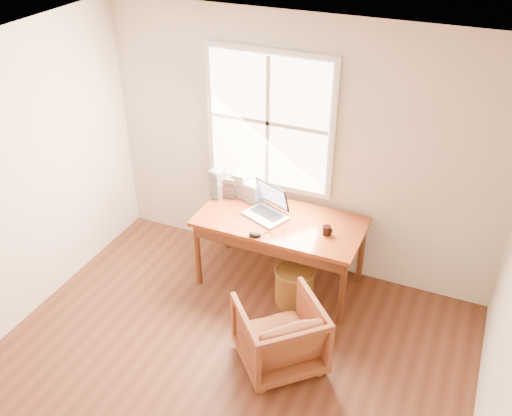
# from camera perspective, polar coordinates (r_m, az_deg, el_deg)

# --- Properties ---
(room_shell) EXTENTS (4.04, 4.54, 2.64)m
(room_shell) POSITION_cam_1_polar(r_m,az_deg,el_deg) (3.93, -6.44, -6.10)
(room_shell) COLOR #572E1D
(room_shell) RESTS_ON ground
(desk) EXTENTS (1.60, 0.80, 0.04)m
(desk) POSITION_cam_1_polar(r_m,az_deg,el_deg) (5.47, 2.47, -1.39)
(desk) COLOR brown
(desk) RESTS_ON room_shell
(armchair) EXTENTS (0.95, 0.95, 0.62)m
(armchair) POSITION_cam_1_polar(r_m,az_deg,el_deg) (4.89, 2.40, -12.47)
(armchair) COLOR brown
(armchair) RESTS_ON room_shell
(wicker_stool) EXTENTS (0.47, 0.47, 0.37)m
(wicker_stool) POSITION_cam_1_polar(r_m,az_deg,el_deg) (5.56, 3.86, -7.79)
(wicker_stool) COLOR brown
(wicker_stool) RESTS_ON room_shell
(laptop) EXTENTS (0.59, 0.61, 0.34)m
(laptop) POSITION_cam_1_polar(r_m,az_deg,el_deg) (5.42, 0.97, 0.62)
(laptop) COLOR #B8BBBF
(laptop) RESTS_ON desk
(mouse) EXTENTS (0.14, 0.10, 0.04)m
(mouse) POSITION_cam_1_polar(r_m,az_deg,el_deg) (5.22, -0.09, -2.66)
(mouse) COLOR black
(mouse) RESTS_ON desk
(coffee_mug) EXTENTS (0.08, 0.08, 0.09)m
(coffee_mug) POSITION_cam_1_polar(r_m,az_deg,el_deg) (5.27, 7.07, -2.23)
(coffee_mug) COLOR black
(coffee_mug) RESTS_ON desk
(cd_stack_a) EXTENTS (0.13, 0.12, 0.25)m
(cd_stack_a) POSITION_cam_1_polar(r_m,az_deg,el_deg) (5.79, -1.60, 2.33)
(cd_stack_a) COLOR silver
(cd_stack_a) RESTS_ON desk
(cd_stack_b) EXTENTS (0.16, 0.15, 0.22)m
(cd_stack_b) POSITION_cam_1_polar(r_m,az_deg,el_deg) (5.79, -2.74, 2.12)
(cd_stack_b) COLOR #232428
(cd_stack_b) RESTS_ON desk
(cd_stack_c) EXTENTS (0.17, 0.16, 0.30)m
(cd_stack_c) POSITION_cam_1_polar(r_m,az_deg,el_deg) (5.77, -3.85, 2.47)
(cd_stack_c) COLOR #9FA0AC
(cd_stack_c) RESTS_ON desk
(cd_stack_d) EXTENTS (0.19, 0.18, 0.20)m
(cd_stack_d) POSITION_cam_1_polar(r_m,az_deg,el_deg) (5.71, -0.24, 1.60)
(cd_stack_d) COLOR silver
(cd_stack_d) RESTS_ON desk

